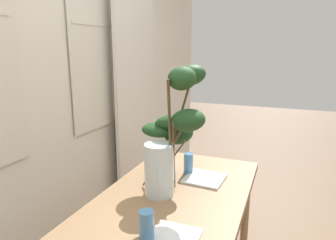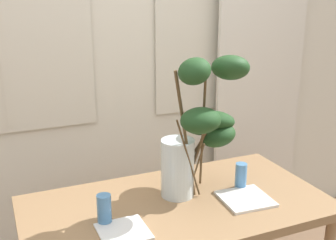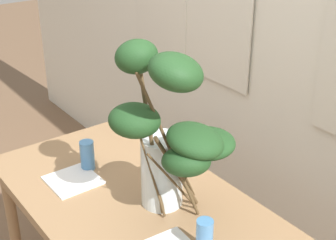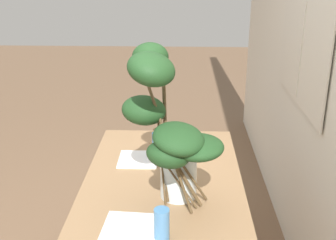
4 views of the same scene
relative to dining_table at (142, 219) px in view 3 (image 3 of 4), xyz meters
name	(u,v)px [view 3 (image 3 of 4)]	position (x,y,z in m)	size (l,w,h in m)	color
dining_table	(142,219)	(0.00, 0.00, 0.00)	(1.48, 0.78, 0.73)	#93704C
vase_with_branches	(170,140)	(0.13, 0.04, 0.41)	(0.42, 0.48, 0.73)	silver
drinking_glass_blue_left	(87,155)	(-0.37, -0.04, 0.14)	(0.06, 0.06, 0.14)	#4C84BC
drinking_glass_blue_right	(204,237)	(0.37, 0.02, 0.14)	(0.06, 0.06, 0.14)	#4C84BC
plate_square_left	(73,180)	(-0.32, -0.14, 0.08)	(0.21, 0.21, 0.01)	white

